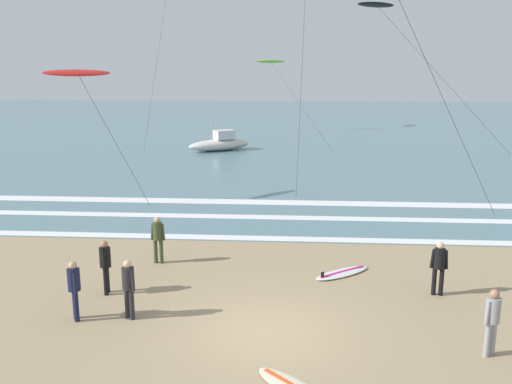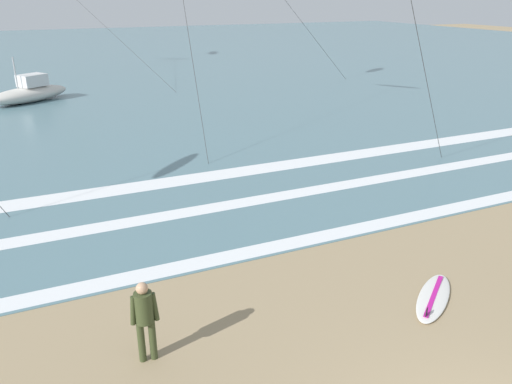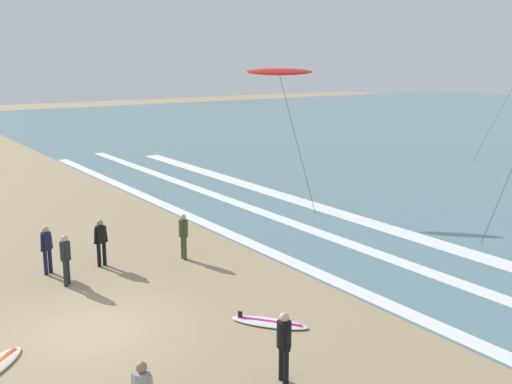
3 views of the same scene
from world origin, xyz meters
The scene contains 11 objects.
ground_plane centered at (0.00, 0.00, 0.00)m, with size 160.00×160.00×0.00m, color #9E8763.
wave_foam_shoreline centered at (-0.81, 7.56, 0.01)m, with size 52.98×0.60×0.01m, color white.
wave_foam_mid_break centered at (0.33, 10.61, 0.01)m, with size 58.17×0.68×0.01m, color white.
wave_foam_outer_break centered at (0.46, 13.35, 0.01)m, with size 52.19×1.00×0.01m, color white.
surfer_left_near centered at (-4.73, 2.02, 0.96)m, with size 0.32×0.52×1.60m.
surfer_foreground_main centered at (-3.59, 0.49, 0.96)m, with size 0.46×0.38×1.60m.
surfer_left_far centered at (-4.96, 0.31, 0.96)m, with size 0.33×0.49×1.60m.
surfer_right_near centered at (-3.85, 4.65, 0.96)m, with size 0.51×0.32×1.60m.
surfer_mid_group centered at (4.80, 2.57, 0.96)m, with size 0.52×0.32×1.60m.
surfboard_near_water centered at (2.21, 4.02, 0.05)m, with size 2.03×1.75×0.25m.
kite_red_high_right centered at (-9.37, 12.66, 6.16)m, with size 4.64×2.72×6.40m.
Camera 3 is at (14.66, -4.77, 6.91)m, focal length 43.66 mm.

